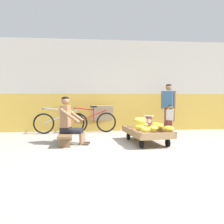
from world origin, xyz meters
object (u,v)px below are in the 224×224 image
at_px(low_bench, 66,136).
at_px(plastic_crate, 149,131).
at_px(bicycle_far_left, 90,122).
at_px(shopping_bag, 148,134).
at_px(weighing_scale, 149,120).
at_px(sign_board, 102,118).
at_px(banana_cart, 147,133).
at_px(vendor_seated, 69,121).
at_px(customer_child, 170,117).
at_px(bicycle_near_left, 61,122).
at_px(customer_adult, 168,103).

bearing_deg(low_bench, plastic_crate, 22.08).
xyz_separation_m(bicycle_far_left, shopping_bag, (1.57, -1.10, -0.23)).
relative_size(weighing_scale, sign_board, 0.35).
xyz_separation_m(weighing_scale, shopping_bag, (-0.12, -0.35, -0.33)).
height_order(bicycle_far_left, shopping_bag, bicycle_far_left).
bearing_deg(low_bench, banana_cart, -2.00).
bearing_deg(vendor_seated, banana_cart, -1.62).
height_order(plastic_crate, bicycle_far_left, bicycle_far_left).
bearing_deg(weighing_scale, bicycle_far_left, 156.19).
height_order(sign_board, shopping_bag, sign_board).
xyz_separation_m(banana_cart, bicycle_far_left, (-1.38, 1.74, 0.11)).
bearing_deg(low_bench, shopping_bag, 14.80).
bearing_deg(vendor_seated, customer_child, 16.24).
height_order(bicycle_near_left, shopping_bag, bicycle_near_left).
distance_m(banana_cart, low_bench, 1.96).
xyz_separation_m(weighing_scale, customer_adult, (0.72, 0.36, 0.50)).
distance_m(sign_board, customer_adult, 2.20).
bearing_deg(plastic_crate, banana_cart, -107.58).
distance_m(sign_board, customer_child, 2.23).
bearing_deg(customer_adult, sign_board, 160.77).
xyz_separation_m(bicycle_near_left, shopping_bag, (2.49, -1.02, -0.23)).
bearing_deg(bicycle_far_left, banana_cart, -51.59).
bearing_deg(shopping_bag, plastic_crate, 71.24).
bearing_deg(shopping_bag, banana_cart, -106.91).
bearing_deg(customer_child, customer_adult, 75.29).
bearing_deg(bicycle_near_left, vendor_seated, -75.38).
distance_m(vendor_seated, bicycle_near_left, 1.68).
relative_size(banana_cart, customer_child, 1.70).
height_order(plastic_crate, weighing_scale, weighing_scale).
xyz_separation_m(low_bench, plastic_crate, (2.28, 0.92, -0.05)).
relative_size(vendor_seated, shopping_bag, 4.75).
relative_size(low_bench, shopping_bag, 4.63).
bearing_deg(weighing_scale, bicycle_near_left, 165.57).
relative_size(vendor_seated, bicycle_far_left, 0.69).
relative_size(sign_board, shopping_bag, 3.60).
relative_size(banana_cart, vendor_seated, 1.34).
distance_m(banana_cart, customer_adult, 1.84).
bearing_deg(plastic_crate, shopping_bag, -108.76).
relative_size(bicycle_far_left, shopping_bag, 6.91).
relative_size(plastic_crate, bicycle_far_left, 0.22).
xyz_separation_m(bicycle_near_left, customer_adult, (3.33, -0.32, 0.60)).
xyz_separation_m(vendor_seated, bicycle_far_left, (0.50, 1.68, -0.21)).
distance_m(bicycle_near_left, customer_adult, 3.39).
xyz_separation_m(plastic_crate, customer_adult, (0.72, 0.35, 0.80)).
height_order(bicycle_far_left, sign_board, sign_board).
distance_m(low_bench, shopping_bag, 2.23).
bearing_deg(shopping_bag, weighing_scale, 71.18).
relative_size(plastic_crate, bicycle_near_left, 0.22).
bearing_deg(customer_adult, banana_cart, -127.39).
height_order(bicycle_far_left, customer_adult, customer_adult).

